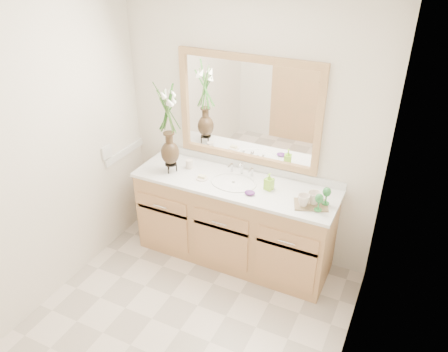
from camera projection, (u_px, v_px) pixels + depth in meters
The scene contains 20 objects.
floor at pixel (180, 330), 3.46m from camera, with size 2.60×2.60×0.00m, color beige.
ceiling at pixel (157, 11), 2.28m from camera, with size 2.40×2.60×0.02m, color white.
wall_back at pixel (248, 132), 3.89m from camera, with size 2.40×0.02×2.40m, color white.
wall_left at pixel (37, 166), 3.33m from camera, with size 0.02×2.60×2.40m, color white.
wall_right at pixel (356, 255), 2.42m from camera, with size 0.02×2.60×2.40m, color white.
vanity at pixel (234, 222), 4.06m from camera, with size 1.80×0.55×0.80m.
counter at pixel (234, 183), 3.86m from camera, with size 1.84×0.57×0.03m, color white.
sink at pixel (234, 188), 3.86m from camera, with size 0.38×0.34×0.23m.
mirror at pixel (248, 111), 3.77m from camera, with size 1.32×0.04×0.97m.
switch_plate at pixel (107, 152), 4.03m from camera, with size 0.02×0.12×0.12m, color white.
flower_vase at pixel (168, 116), 3.75m from camera, with size 0.19×0.19×0.80m.
tumbler at pixel (189, 164), 4.05m from camera, with size 0.07×0.07×0.08m, color silver.
soap_dish at pixel (202, 178), 3.89m from camera, with size 0.11×0.11×0.03m.
soap_bottle at pixel (269, 182), 3.71m from camera, with size 0.06×0.06×0.14m, color #8FD432.
purple_dish at pixel (250, 193), 3.66m from camera, with size 0.09×0.07×0.03m, color #58246E.
tray at pixel (311, 205), 3.52m from camera, with size 0.27×0.18×0.01m, color brown.
mug_left at pixel (304, 200), 3.47m from camera, with size 0.10×0.09×0.10m, color silver.
mug_right at pixel (314, 197), 3.50m from camera, with size 0.11×0.10×0.11m, color silver.
goblet_front at pixel (319, 199), 3.39m from camera, with size 0.07×0.07×0.15m.
goblet_back at pixel (327, 193), 3.47m from camera, with size 0.07×0.07×0.15m.
Camera 1 is at (1.36, -2.02, 2.77)m, focal length 35.00 mm.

